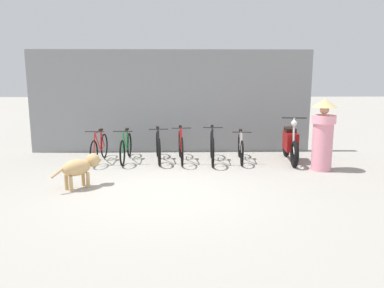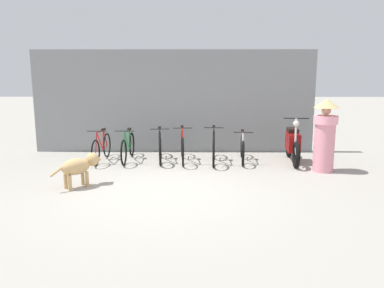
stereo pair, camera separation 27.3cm
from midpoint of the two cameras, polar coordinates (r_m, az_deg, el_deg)
ground_plane at (r=7.11m, az=-5.20°, el=-7.10°), size 60.00×60.00×0.00m
shop_wall_back at (r=10.46m, az=-4.00°, el=6.46°), size 7.76×0.20×2.82m
bicycle_0 at (r=9.59m, az=-14.74°, el=-0.63°), size 0.46×1.62×0.83m
bicycle_1 at (r=9.55m, az=-10.84°, el=-0.55°), size 0.46×1.72×0.82m
bicycle_2 at (r=9.45m, az=-5.99°, el=-0.46°), size 0.46×1.69×0.87m
bicycle_3 at (r=9.36m, az=-2.55°, el=-0.39°), size 0.46×1.77×0.91m
bicycle_4 at (r=9.27m, az=2.25°, el=-0.48°), size 0.46×1.74×0.93m
bicycle_5 at (r=9.44m, az=6.60°, el=-0.63°), size 0.46×1.60×0.80m
motorcycle at (r=9.60m, az=13.97°, el=0.06°), size 0.58×1.85×1.15m
stray_dog at (r=7.50m, az=-17.62°, el=-3.31°), size 0.83×0.83×0.63m
person_in_robes at (r=8.85m, az=18.51°, el=1.65°), size 0.77×0.77×1.63m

